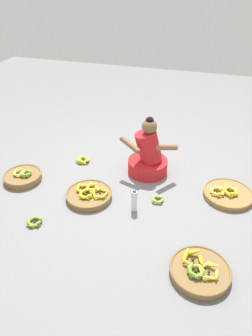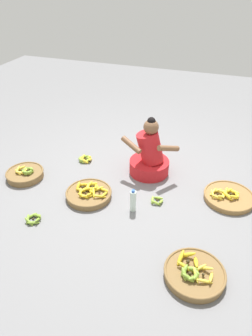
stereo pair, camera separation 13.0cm
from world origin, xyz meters
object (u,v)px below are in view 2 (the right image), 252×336
banana_basket_back_right (229,196)px  water_bottle (133,201)px  loose_bananas_front_right (85,159)px  loose_bananas_back_left (33,219)px  banana_basket_near_bicycle (89,193)px  banana_basket_near_vendor (194,273)px  banana_basket_mid_right (25,174)px  loose_bananas_back_center (157,201)px  vendor_woman_front (150,156)px

banana_basket_back_right → water_bottle: bearing=-151.4°
banana_basket_back_right → loose_bananas_front_right: size_ratio=2.82×
banana_basket_back_right → loose_bananas_back_left: banana_basket_back_right is taller
banana_basket_near_bicycle → banana_basket_near_vendor: 1.54m
banana_basket_mid_right → loose_bananas_front_right: (0.56, 0.61, -0.02)m
banana_basket_back_right → water_bottle: 1.15m
loose_bananas_back_center → water_bottle: (-0.23, -0.22, 0.11)m
vendor_woman_front → loose_bananas_front_right: size_ratio=3.81×
vendor_woman_front → banana_basket_back_right: bearing=-12.8°
banana_basket_back_right → banana_basket_near_vendor: 1.24m
vendor_woman_front → banana_basket_mid_right: size_ratio=1.66×
vendor_woman_front → loose_bananas_back_left: size_ratio=4.02×
vendor_woman_front → loose_bananas_front_right: (-0.93, -0.02, -0.22)m
vendor_woman_front → water_bottle: 0.80m
vendor_woman_front → loose_bananas_back_left: bearing=-125.8°
loose_bananas_back_center → loose_bananas_front_right: size_ratio=0.74×
banana_basket_mid_right → loose_bananas_back_center: bearing=2.2°
banana_basket_mid_right → water_bottle: water_bottle is taller
loose_bananas_back_left → water_bottle: (0.97, 0.51, 0.11)m
vendor_woman_front → loose_bananas_back_center: 0.66m
vendor_woman_front → water_bottle: (0.03, -0.79, -0.12)m
banana_basket_near_bicycle → loose_bananas_back_center: banana_basket_near_bicycle is taller
banana_basket_back_right → loose_bananas_back_left: bearing=-151.7°
banana_basket_near_bicycle → loose_bananas_back_center: bearing=11.6°
banana_basket_back_right → loose_bananas_back_left: 2.25m
loose_bananas_front_right → banana_basket_near_vendor: bearing=-39.4°
loose_bananas_back_left → loose_bananas_back_center: bearing=31.6°
banana_basket_back_right → loose_bananas_back_center: 0.85m
banana_basket_near_vendor → loose_bananas_back_center: (-0.56, 0.89, -0.02)m
banana_basket_near_bicycle → water_bottle: (0.57, -0.06, 0.09)m
vendor_woman_front → banana_basket_near_vendor: size_ratio=1.44×
banana_basket_back_right → banana_basket_near_vendor: (-0.22, -1.22, 0.01)m
banana_basket_back_right → banana_basket_mid_right: bearing=-171.0°
banana_basket_mid_right → loose_bananas_back_center: 1.75m
banana_basket_near_bicycle → loose_bananas_front_right: bearing=118.8°
banana_basket_back_right → banana_basket_near_vendor: bearing=-100.2°
banana_basket_back_right → loose_bananas_front_right: bearing=173.8°
vendor_woman_front → banana_basket_mid_right: vendor_woman_front is taller
banana_basket_near_bicycle → loose_bananas_back_left: banana_basket_near_bicycle is taller
vendor_woman_front → loose_bananas_back_center: size_ratio=5.14×
banana_basket_mid_right → loose_bananas_back_center: (1.75, 0.07, -0.03)m
loose_bananas_back_left → banana_basket_near_bicycle: bearing=55.0°
loose_bananas_back_left → water_bottle: size_ratio=0.69×
banana_basket_mid_right → loose_bananas_back_center: size_ratio=3.10×
banana_basket_mid_right → water_bottle: bearing=-5.7°
loose_bananas_back_left → vendor_woman_front: bearing=54.2°
banana_basket_near_vendor → loose_bananas_back_left: banana_basket_near_vendor is taller
water_bottle → vendor_woman_front: bearing=92.2°
loose_bananas_back_center → water_bottle: size_ratio=0.54×
banana_basket_back_right → vendor_woman_front: bearing=167.2°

